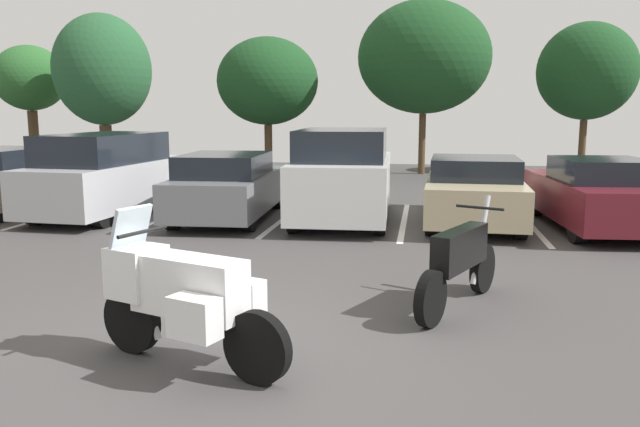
{
  "coord_description": "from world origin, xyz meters",
  "views": [
    {
      "loc": [
        2.23,
        -5.97,
        2.38
      ],
      "look_at": [
        0.87,
        2.35,
        1.0
      ],
      "focal_mm": 35.81,
      "sensor_mm": 36.0,
      "label": 1
    }
  ],
  "objects_px": {
    "motorcycle_second": "(460,262)",
    "car_grey": "(229,186)",
    "car_silver": "(109,175)",
    "car_champagne": "(474,191)",
    "car_tan": "(15,180)",
    "car_white": "(343,176)",
    "motorcycle_touring": "(182,294)",
    "car_maroon": "(596,194)"
  },
  "relations": [
    {
      "from": "motorcycle_second",
      "to": "car_grey",
      "type": "distance_m",
      "value": 7.33
    },
    {
      "from": "car_silver",
      "to": "car_champagne",
      "type": "relative_size",
      "value": 1.07
    },
    {
      "from": "car_silver",
      "to": "car_grey",
      "type": "height_order",
      "value": "car_silver"
    },
    {
      "from": "motorcycle_second",
      "to": "car_tan",
      "type": "bearing_deg",
      "value": 149.01
    },
    {
      "from": "car_grey",
      "to": "motorcycle_second",
      "type": "bearing_deg",
      "value": -50.62
    },
    {
      "from": "motorcycle_second",
      "to": "car_white",
      "type": "height_order",
      "value": "car_white"
    },
    {
      "from": "car_tan",
      "to": "car_grey",
      "type": "distance_m",
      "value": 5.37
    },
    {
      "from": "car_grey",
      "to": "car_tan",
      "type": "bearing_deg",
      "value": 176.31
    },
    {
      "from": "motorcycle_second",
      "to": "car_champagne",
      "type": "height_order",
      "value": "car_champagne"
    },
    {
      "from": "car_silver",
      "to": "motorcycle_touring",
      "type": "bearing_deg",
      "value": -58.7
    },
    {
      "from": "motorcycle_touring",
      "to": "car_grey",
      "type": "distance_m",
      "value": 8.13
    },
    {
      "from": "car_white",
      "to": "motorcycle_second",
      "type": "bearing_deg",
      "value": -69.57
    },
    {
      "from": "car_silver",
      "to": "car_grey",
      "type": "bearing_deg",
      "value": -3.21
    },
    {
      "from": "car_grey",
      "to": "car_maroon",
      "type": "bearing_deg",
      "value": 0.04
    },
    {
      "from": "car_silver",
      "to": "car_champagne",
      "type": "height_order",
      "value": "car_silver"
    },
    {
      "from": "car_white",
      "to": "car_maroon",
      "type": "distance_m",
      "value": 5.08
    },
    {
      "from": "motorcycle_touring",
      "to": "car_white",
      "type": "bearing_deg",
      "value": 86.45
    },
    {
      "from": "motorcycle_second",
      "to": "car_champagne",
      "type": "relative_size",
      "value": 0.45
    },
    {
      "from": "car_grey",
      "to": "car_white",
      "type": "bearing_deg",
      "value": 2.25
    },
    {
      "from": "car_grey",
      "to": "car_maroon",
      "type": "relative_size",
      "value": 0.99
    },
    {
      "from": "car_silver",
      "to": "car_grey",
      "type": "xyz_separation_m",
      "value": [
        2.88,
        -0.16,
        -0.19
      ]
    },
    {
      "from": "motorcycle_touring",
      "to": "car_tan",
      "type": "distance_m",
      "value": 11.03
    },
    {
      "from": "car_silver",
      "to": "car_grey",
      "type": "relative_size",
      "value": 1.1
    },
    {
      "from": "motorcycle_touring",
      "to": "car_champagne",
      "type": "xyz_separation_m",
      "value": [
        3.22,
        8.15,
        0.0
      ]
    },
    {
      "from": "motorcycle_second",
      "to": "car_silver",
      "type": "relative_size",
      "value": 0.42
    },
    {
      "from": "car_tan",
      "to": "car_grey",
      "type": "xyz_separation_m",
      "value": [
        5.35,
        -0.35,
        0.0
      ]
    },
    {
      "from": "car_silver",
      "to": "car_white",
      "type": "height_order",
      "value": "car_white"
    },
    {
      "from": "motorcycle_touring",
      "to": "car_tan",
      "type": "xyz_separation_m",
      "value": [
        -7.36,
        8.22,
        0.02
      ]
    },
    {
      "from": "car_silver",
      "to": "car_white",
      "type": "xyz_separation_m",
      "value": [
        5.38,
        -0.06,
        0.07
      ]
    },
    {
      "from": "motorcycle_second",
      "to": "car_grey",
      "type": "xyz_separation_m",
      "value": [
        -4.65,
        5.66,
        0.14
      ]
    },
    {
      "from": "car_grey",
      "to": "car_champagne",
      "type": "xyz_separation_m",
      "value": [
        5.23,
        0.27,
        -0.02
      ]
    },
    {
      "from": "car_maroon",
      "to": "car_white",
      "type": "bearing_deg",
      "value": 178.95
    },
    {
      "from": "motorcycle_touring",
      "to": "car_silver",
      "type": "bearing_deg",
      "value": 121.3
    },
    {
      "from": "motorcycle_second",
      "to": "car_maroon",
      "type": "distance_m",
      "value": 6.38
    },
    {
      "from": "motorcycle_touring",
      "to": "car_grey",
      "type": "relative_size",
      "value": 0.46
    },
    {
      "from": "car_maroon",
      "to": "motorcycle_touring",
      "type": "bearing_deg",
      "value": -125.26
    },
    {
      "from": "car_tan",
      "to": "car_maroon",
      "type": "height_order",
      "value": "car_tan"
    },
    {
      "from": "car_silver",
      "to": "car_champagne",
      "type": "bearing_deg",
      "value": 0.8
    },
    {
      "from": "motorcycle_second",
      "to": "car_tan",
      "type": "height_order",
      "value": "car_tan"
    },
    {
      "from": "motorcycle_second",
      "to": "car_white",
      "type": "bearing_deg",
      "value": 110.43
    },
    {
      "from": "car_tan",
      "to": "motorcycle_second",
      "type": "bearing_deg",
      "value": -30.99
    },
    {
      "from": "car_grey",
      "to": "car_white",
      "type": "xyz_separation_m",
      "value": [
        2.5,
        0.1,
        0.26
      ]
    }
  ]
}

